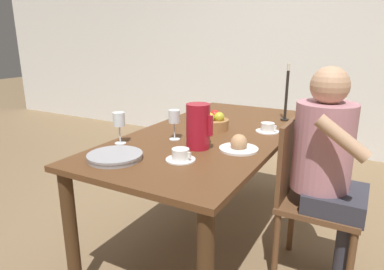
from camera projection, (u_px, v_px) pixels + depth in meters
name	position (u px, v px, depth m)	size (l,w,h in m)	color
ground_plane	(211.00, 235.00, 2.39)	(20.00, 20.00, 0.00)	#7F6647
wall_back	(298.00, 40.00, 3.93)	(10.00, 0.06, 2.60)	white
dining_table	(213.00, 147.00, 2.21)	(0.88, 1.84, 0.75)	brown
chair_person_side	(309.00, 195.00, 1.89)	(0.42, 0.42, 0.90)	brown
person_seated	(329.00, 162.00, 1.76)	(0.39, 0.41, 1.20)	#33333D
red_pitcher	(198.00, 126.00, 1.84)	(0.15, 0.13, 0.24)	#A31423
wine_glass_water	(174.00, 118.00, 1.99)	(0.07, 0.07, 0.18)	white
wine_glass_juice	(119.00, 121.00, 1.91)	(0.07, 0.07, 0.18)	white
teacup_near_person	(181.00, 155.00, 1.68)	(0.15, 0.15, 0.06)	white
teacup_across	(267.00, 128.00, 2.18)	(0.15, 0.15, 0.06)	white
serving_tray	(115.00, 156.00, 1.69)	(0.27, 0.27, 0.03)	#9E9EA3
bread_plate	(239.00, 145.00, 1.83)	(0.21, 0.21, 0.09)	white
fruit_bowl	(213.00, 122.00, 2.24)	(0.21, 0.21, 0.12)	#9E6B3D
candlestick_tall	(286.00, 98.00, 2.44)	(0.06, 0.06, 0.41)	black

